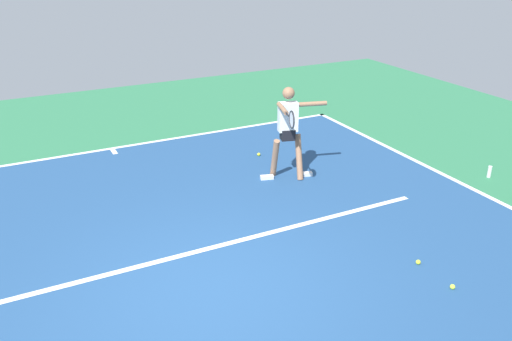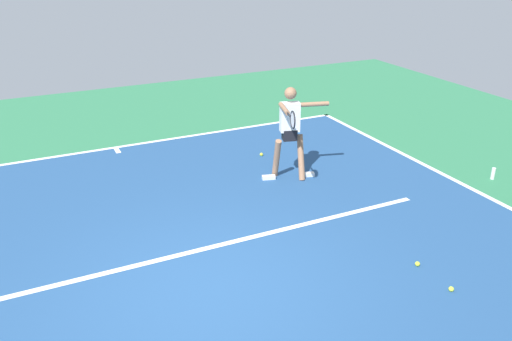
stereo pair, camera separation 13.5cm
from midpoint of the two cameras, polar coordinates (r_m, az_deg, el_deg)
ground_plane at (r=6.77m, az=-5.50°, el=-12.99°), size 21.16×21.16×0.00m
court_surface at (r=6.77m, az=-5.50°, el=-12.98°), size 10.62×11.18×0.00m
court_line_baseline_near at (r=11.54m, az=-15.65°, el=2.31°), size 10.62×0.10×0.01m
court_line_sideline_left at (r=9.64m, az=25.04°, el=-3.42°), size 0.10×11.18×0.01m
court_line_service at (r=7.52m, az=-8.22°, el=-8.99°), size 7.97×0.10×0.01m
court_line_centre_mark at (r=11.36m, az=-15.44°, el=1.99°), size 0.10×0.30×0.01m
tennis_player at (r=9.37m, az=3.12°, el=4.62°), size 1.17×1.21×1.73m
tennis_ball_by_baseline at (r=7.54m, az=16.64°, el=-9.47°), size 0.07×0.07×0.07m
tennis_ball_near_player at (r=7.19m, az=19.97°, el=-11.74°), size 0.07×0.07×0.07m
tennis_ball_by_sideline at (r=10.72m, az=-0.06°, el=1.76°), size 0.07×0.07×0.07m
water_bottle at (r=10.60m, az=23.60°, el=-0.12°), size 0.07×0.07×0.22m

